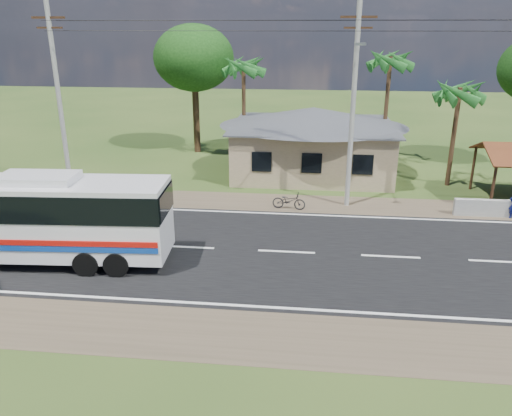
# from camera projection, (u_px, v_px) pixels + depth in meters

# --- Properties ---
(ground) EXTENTS (120.00, 120.00, 0.00)m
(ground) POSITION_uv_depth(u_px,v_px,m) (286.00, 252.00, 21.98)
(ground) COLOR #264217
(ground) RESTS_ON ground
(road) EXTENTS (120.00, 16.00, 0.03)m
(road) POSITION_uv_depth(u_px,v_px,m) (286.00, 252.00, 21.98)
(road) COLOR black
(road) RESTS_ON ground
(house) EXTENTS (12.40, 10.00, 5.00)m
(house) POSITION_uv_depth(u_px,v_px,m) (313.00, 134.00, 33.11)
(house) COLOR tan
(house) RESTS_ON ground
(utility_poles) EXTENTS (32.80, 2.22, 11.00)m
(utility_poles) POSITION_uv_depth(u_px,v_px,m) (347.00, 100.00, 25.79)
(utility_poles) COLOR #9E9E99
(utility_poles) RESTS_ON ground
(palm_near) EXTENTS (2.80, 2.80, 6.70)m
(palm_near) POSITION_uv_depth(u_px,v_px,m) (460.00, 92.00, 29.32)
(palm_near) COLOR #47301E
(palm_near) RESTS_ON ground
(palm_mid) EXTENTS (2.80, 2.80, 8.20)m
(palm_mid) POSITION_uv_depth(u_px,v_px,m) (390.00, 61.00, 33.38)
(palm_mid) COLOR #47301E
(palm_mid) RESTS_ON ground
(palm_far) EXTENTS (2.80, 2.80, 7.70)m
(palm_far) POSITION_uv_depth(u_px,v_px,m) (243.00, 67.00, 35.04)
(palm_far) COLOR #47301E
(palm_far) RESTS_ON ground
(tree_behind_house) EXTENTS (6.00, 6.00, 9.61)m
(tree_behind_house) POSITION_uv_depth(u_px,v_px,m) (194.00, 58.00, 37.17)
(tree_behind_house) COLOR #47301E
(tree_behind_house) RESTS_ON ground
(coach_bus) EXTENTS (12.45, 3.39, 3.82)m
(coach_bus) POSITION_uv_depth(u_px,v_px,m) (19.00, 213.00, 20.43)
(coach_bus) COLOR silver
(coach_bus) RESTS_ON ground
(motorcycle) EXTENTS (1.87, 0.87, 0.95)m
(motorcycle) POSITION_uv_depth(u_px,v_px,m) (289.00, 201.00, 27.02)
(motorcycle) COLOR black
(motorcycle) RESTS_ON ground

